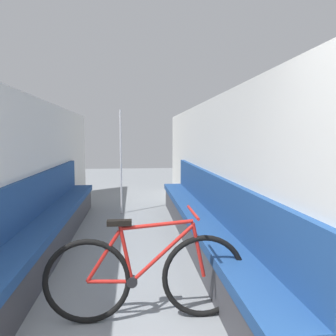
{
  "coord_description": "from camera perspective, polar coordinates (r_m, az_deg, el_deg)",
  "views": [
    {
      "loc": [
        0.1,
        -0.95,
        1.54
      ],
      "look_at": [
        0.52,
        2.97,
        1.16
      ],
      "focal_mm": 35.0,
      "sensor_mm": 36.0,
      "label": 1
    }
  ],
  "objects": [
    {
      "name": "grab_pole_near",
      "position": [
        6.57,
        -8.19,
        0.77
      ],
      "size": [
        0.08,
        0.08,
        2.07
      ],
      "color": "gray",
      "rests_on": "ground"
    },
    {
      "name": "wall_right",
      "position": [
        4.5,
        9.05,
        -0.9
      ],
      "size": [
        0.1,
        9.92,
        2.09
      ],
      "primitive_type": "cube",
      "color": "silver",
      "rests_on": "ground"
    },
    {
      "name": "bicycle",
      "position": [
        2.87,
        -3.79,
        -18.28
      ],
      "size": [
        1.69,
        0.46,
        0.92
      ],
      "rotation": [
        0.0,
        0.0,
        -0.19
      ],
      "color": "black",
      "rests_on": "ground"
    },
    {
      "name": "wall_left",
      "position": [
        4.56,
        -23.71,
        -1.21
      ],
      "size": [
        0.1,
        9.92,
        2.09
      ],
      "primitive_type": "cube",
      "color": "silver",
      "rests_on": "ground"
    },
    {
      "name": "bench_seat_row_right",
      "position": [
        4.62,
        5.86,
        -9.61
      ],
      "size": [
        0.44,
        5.65,
        1.03
      ],
      "color": "#3D3D42",
      "rests_on": "ground"
    },
    {
      "name": "bench_seat_row_left",
      "position": [
        4.67,
        -20.35,
        -9.78
      ],
      "size": [
        0.44,
        5.65,
        1.03
      ],
      "color": "#3D3D42",
      "rests_on": "ground"
    }
  ]
}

